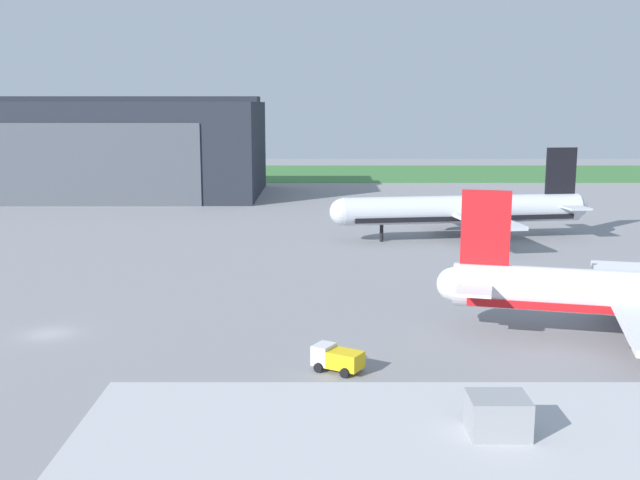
# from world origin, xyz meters

# --- Properties ---
(ground_plane) EXTENTS (440.00, 440.00, 0.00)m
(ground_plane) POSITION_xyz_m (0.00, 0.00, 0.00)
(ground_plane) COLOR gray
(grass_field_strip) EXTENTS (440.00, 56.00, 0.08)m
(grass_field_strip) POSITION_xyz_m (0.00, 159.67, 0.04)
(grass_field_strip) COLOR #3D753B
(grass_field_strip) RESTS_ON ground_plane
(maintenance_hangar) EXTENTS (86.06, 39.16, 22.17)m
(maintenance_hangar) POSITION_xyz_m (-32.19, 105.74, 10.62)
(maintenance_hangar) COLOR #232833
(maintenance_hangar) RESTS_ON ground_plane
(airliner_far_left) EXTENTS (40.44, 32.20, 13.94)m
(airliner_far_left) POSITION_xyz_m (46.32, 48.31, 4.50)
(airliner_far_left) COLOR silver
(airliner_far_left) RESTS_ON ground_plane
(pushback_tractor) EXTENTS (4.28, 3.57, 1.96)m
(pushback_tractor) POSITION_xyz_m (25.92, -9.57, 1.04)
(pushback_tractor) COLOR silver
(pushback_tractor) RESTS_ON ground_plane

